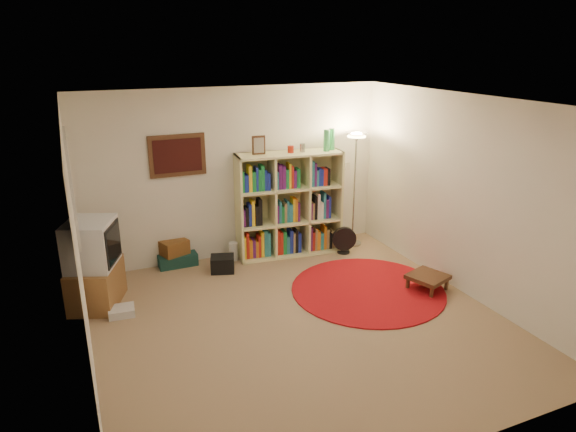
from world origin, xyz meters
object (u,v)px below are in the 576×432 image
(bookshelf, at_px, (288,206))
(suitcase, at_px, (177,259))
(tv_stand, at_px, (94,265))
(floor_fan, at_px, (344,240))
(side_table, at_px, (428,277))
(floor_lamp, at_px, (356,152))

(bookshelf, height_order, suitcase, bookshelf)
(bookshelf, xyz_separation_m, tv_stand, (-2.79, -0.56, -0.23))
(floor_fan, distance_m, tv_stand, 3.60)
(bookshelf, bearing_deg, suitcase, 177.23)
(side_table, bearing_deg, floor_fan, 104.82)
(suitcase, bearing_deg, bookshelf, -9.12)
(bookshelf, bearing_deg, floor_fan, -18.09)
(suitcase, bearing_deg, floor_fan, -14.34)
(floor_fan, bearing_deg, side_table, -58.48)
(floor_fan, xyz_separation_m, tv_stand, (-3.58, -0.21, 0.31))
(bookshelf, distance_m, floor_lamp, 1.32)
(side_table, bearing_deg, suitcase, 143.43)
(floor_fan, relative_size, tv_stand, 0.39)
(floor_fan, height_order, tv_stand, tv_stand)
(bookshelf, height_order, tv_stand, bookshelf)
(floor_lamp, relative_size, tv_stand, 1.66)
(bookshelf, relative_size, floor_lamp, 1.04)
(floor_fan, distance_m, side_table, 1.56)
(floor_lamp, height_order, side_table, floor_lamp)
(bookshelf, relative_size, floor_fan, 4.47)
(bookshelf, relative_size, suitcase, 3.40)
(floor_lamp, bearing_deg, side_table, -87.10)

